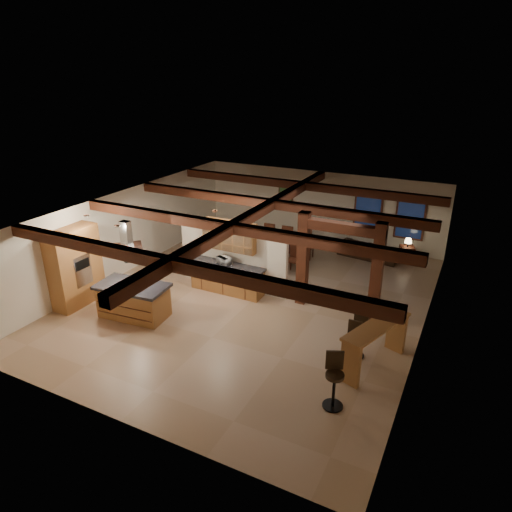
{
  "coord_description": "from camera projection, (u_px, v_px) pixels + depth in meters",
  "views": [
    {
      "loc": [
        5.78,
        -11.32,
        6.7
      ],
      "look_at": [
        -0.17,
        0.5,
        1.25
      ],
      "focal_mm": 32.0,
      "sensor_mm": 36.0,
      "label": 1
    }
  ],
  "objects": [
    {
      "name": "table_lamp",
      "position": [
        408.0,
        241.0,
        16.76
      ],
      "size": [
        0.27,
        0.27,
        0.32
      ],
      "color": "black",
      "rests_on": "side_table"
    },
    {
      "name": "side_table",
      "position": [
        407.0,
        254.0,
        16.96
      ],
      "size": [
        0.64,
        0.64,
        0.61
      ],
      "primitive_type": "cube",
      "rotation": [
        0.0,
        0.0,
        0.4
      ],
      "color": "#402110",
      "rests_on": "ground"
    },
    {
      "name": "bar_stool_a",
      "position": [
        334.0,
        380.0,
        9.56
      ],
      "size": [
        0.48,
        0.49,
        1.27
      ],
      "color": "black",
      "rests_on": "ground"
    },
    {
      "name": "ceiling_beams",
      "position": [
        253.0,
        215.0,
        13.25
      ],
      "size": [
        10.0,
        12.0,
        0.28
      ],
      "color": "#402110",
      "rests_on": "room_walls"
    },
    {
      "name": "timber_posts",
      "position": [
        339.0,
        255.0,
        13.0
      ],
      "size": [
        2.5,
        0.3,
        2.9
      ],
      "color": "#402110",
      "rests_on": "ground"
    },
    {
      "name": "back_windows",
      "position": [
        389.0,
        215.0,
        17.47
      ],
      "size": [
        2.7,
        0.07,
        1.7
      ],
      "color": "#402110",
      "rests_on": "room_walls"
    },
    {
      "name": "upper_display_cabinet",
      "position": [
        229.0,
        236.0,
        14.27
      ],
      "size": [
        1.8,
        0.36,
        0.95
      ],
      "color": "#92592F",
      "rests_on": "partition_wall"
    },
    {
      "name": "framed_art",
      "position": [
        286.0,
        197.0,
        19.18
      ],
      "size": [
        0.65,
        0.05,
        0.85
      ],
      "color": "#402110",
      "rests_on": "room_walls"
    },
    {
      "name": "back_counter",
      "position": [
        227.0,
        278.0,
        14.62
      ],
      "size": [
        2.5,
        0.66,
        0.94
      ],
      "color": "#92592F",
      "rests_on": "ground"
    },
    {
      "name": "dining_chairs",
      "position": [
        282.0,
        246.0,
        16.81
      ],
      "size": [
        1.98,
        1.98,
        1.25
      ],
      "color": "#402110",
      "rests_on": "ground"
    },
    {
      "name": "partition_wall",
      "position": [
        233.0,
        256.0,
        14.71
      ],
      "size": [
        3.8,
        0.18,
        2.2
      ],
      "primitive_type": "cube",
      "color": "white",
      "rests_on": "ground"
    },
    {
      "name": "recessed_cans",
      "position": [
        141.0,
        217.0,
        12.66
      ],
      "size": [
        3.16,
        2.46,
        0.03
      ],
      "color": "silver",
      "rests_on": "room_walls"
    },
    {
      "name": "microwave",
      "position": [
        224.0,
        260.0,
        14.44
      ],
      "size": [
        0.53,
        0.44,
        0.25
      ],
      "primitive_type": "imported",
      "rotation": [
        0.0,
        0.0,
        2.8
      ],
      "color": "#BABBBF",
      "rests_on": "back_counter"
    },
    {
      "name": "pantry_cabinet",
      "position": [
        75.0,
        267.0,
        13.63
      ],
      "size": [
        0.67,
        1.6,
        2.4
      ],
      "color": "#92592F",
      "rests_on": "ground"
    },
    {
      "name": "bar_counter",
      "position": [
        376.0,
        339.0,
        10.8
      ],
      "size": [
        1.25,
        2.23,
        1.14
      ],
      "color": "#92592F",
      "rests_on": "ground"
    },
    {
      "name": "room_walls",
      "position": [
        253.0,
        246.0,
        13.62
      ],
      "size": [
        12.0,
        12.0,
        12.0
      ],
      "color": "white",
      "rests_on": "ground"
    },
    {
      "name": "sofa",
      "position": [
        369.0,
        249.0,
        17.35
      ],
      "size": [
        2.37,
        1.18,
        0.66
      ],
      "primitive_type": "imported",
      "rotation": [
        0.0,
        0.0,
        3.01
      ],
      "color": "black",
      "rests_on": "ground"
    },
    {
      "name": "dining_table",
      "position": [
        282.0,
        254.0,
        16.94
      ],
      "size": [
        1.82,
        1.16,
        0.61
      ],
      "primitive_type": "imported",
      "rotation": [
        0.0,
        0.0,
        0.12
      ],
      "color": "#38140E",
      "rests_on": "ground"
    },
    {
      "name": "bar_stool_b",
      "position": [
        352.0,
        342.0,
        11.05
      ],
      "size": [
        0.38,
        0.38,
        1.09
      ],
      "color": "black",
      "rests_on": "ground"
    },
    {
      "name": "bar_stool_c",
      "position": [
        358.0,
        334.0,
        11.27
      ],
      "size": [
        0.43,
        0.43,
        1.22
      ],
      "color": "black",
      "rests_on": "ground"
    },
    {
      "name": "ground",
      "position": [
        254.0,
        299.0,
        14.3
      ],
      "size": [
        12.0,
        12.0,
        0.0
      ],
      "primitive_type": "plane",
      "color": "tan",
      "rests_on": "ground"
    },
    {
      "name": "range_hood",
      "position": [
        129.0,
        260.0,
        12.66
      ],
      "size": [
        1.1,
        1.1,
        1.4
      ],
      "color": "silver",
      "rests_on": "room_walls"
    },
    {
      "name": "kitchen_island",
      "position": [
        134.0,
        300.0,
        13.15
      ],
      "size": [
        2.14,
        1.27,
        1.01
      ],
      "color": "#92592F",
      "rests_on": "ground"
    }
  ]
}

